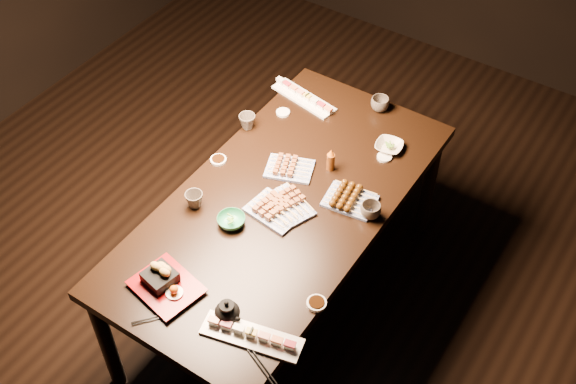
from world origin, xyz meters
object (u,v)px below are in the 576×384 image
at_px(teacup_near_left, 194,200).
at_px(condiment_bottle, 331,159).
at_px(sushi_platter_far, 304,96).
at_px(yakitori_plate_center, 275,208).
at_px(yakitori_plate_right, 287,203).
at_px(teapot, 227,310).
at_px(teacup_far_left, 247,122).
at_px(edamame_bowl_cream, 389,146).
at_px(edamame_bowl_green, 231,221).
at_px(dining_table, 282,253).
at_px(sushi_platter_near, 252,334).
at_px(yakitori_plate_left, 289,166).
at_px(teacup_mid_right, 371,211).
at_px(tempura_tray, 165,282).
at_px(teacup_far_right, 380,104).

distance_m(teacup_near_left, condiment_bottle, 0.67).
xyz_separation_m(sushi_platter_far, yakitori_plate_center, (0.32, -0.74, 0.01)).
bearing_deg(yakitori_plate_right, teapot, -56.77).
bearing_deg(teacup_far_left, edamame_bowl_cream, 20.65).
bearing_deg(teacup_near_left, condiment_bottle, 54.41).
bearing_deg(condiment_bottle, edamame_bowl_green, -109.08).
bearing_deg(dining_table, sushi_platter_near, -71.09).
relative_size(dining_table, yakitori_plate_left, 8.20).
distance_m(dining_table, yakitori_plate_center, 0.41).
bearing_deg(teacup_mid_right, sushi_platter_far, 142.55).
height_order(sushi_platter_far, edamame_bowl_green, sushi_platter_far).
bearing_deg(tempura_tray, teacup_far_right, 94.49).
bearing_deg(yakitori_plate_center, teacup_mid_right, 37.52).
distance_m(sushi_platter_far, yakitori_plate_right, 0.77).
xyz_separation_m(teacup_far_left, teapot, (0.59, -0.96, 0.01)).
bearing_deg(teacup_near_left, sushi_platter_near, -34.44).
relative_size(edamame_bowl_cream, condiment_bottle, 1.09).
height_order(yakitori_plate_center, teacup_far_left, teacup_far_left).
relative_size(sushi_platter_near, teacup_near_left, 4.85).
bearing_deg(yakitori_plate_center, edamame_bowl_green, -120.49).
bearing_deg(teacup_far_right, teacup_far_left, -134.94).
relative_size(sushi_platter_far, teacup_far_left, 4.47).
relative_size(sushi_platter_far, condiment_bottle, 3.11).
bearing_deg(yakitori_plate_center, teacup_far_left, 144.49).
distance_m(edamame_bowl_green, teapot, 0.49).
xyz_separation_m(dining_table, teacup_near_left, (-0.31, -0.24, 0.41)).
xyz_separation_m(edamame_bowl_green, teacup_near_left, (-0.20, -0.00, 0.02)).
bearing_deg(teacup_far_right, edamame_bowl_green, -99.38).
bearing_deg(teacup_far_right, teacup_mid_right, -64.74).
distance_m(yakitori_plate_left, teacup_near_left, 0.49).
bearing_deg(teacup_far_right, teapot, -85.76).
distance_m(sushi_platter_near, tempura_tray, 0.42).
relative_size(yakitori_plate_left, tempura_tray, 0.81).
height_order(sushi_platter_near, yakitori_plate_left, yakitori_plate_left).
bearing_deg(teapot, sushi_platter_far, 119.23).
relative_size(dining_table, sushi_platter_near, 4.49).
height_order(sushi_platter_near, yakitori_plate_center, yakitori_plate_center).
bearing_deg(teacup_far_right, dining_table, -94.21).
bearing_deg(condiment_bottle, yakitori_plate_center, -99.51).
distance_m(tempura_tray, condiment_bottle, 0.99).
distance_m(sushi_platter_far, edamame_bowl_cream, 0.56).
height_order(dining_table, yakitori_plate_left, yakitori_plate_left).
height_order(sushi_platter_near, sushi_platter_far, sushi_platter_near).
bearing_deg(sushi_platter_near, tempura_tray, 166.91).
relative_size(sushi_platter_near, teacup_far_left, 4.77).
bearing_deg(teacup_far_left, sushi_platter_far, 71.18).
height_order(yakitori_plate_center, edamame_bowl_cream, yakitori_plate_center).
distance_m(teacup_near_left, teacup_far_right, 1.12).
xyz_separation_m(tempura_tray, condiment_bottle, (0.20, 0.97, 0.01)).
relative_size(dining_table, yakitori_plate_right, 7.74).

